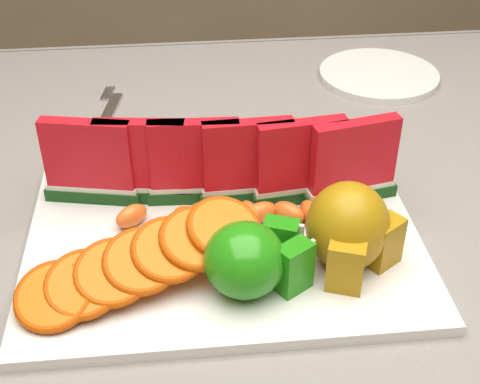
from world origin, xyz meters
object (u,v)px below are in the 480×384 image
side_plate (379,75)px  fork (104,120)px  apple_cluster (252,259)px  platter (224,239)px  pear_cluster (350,230)px

side_plate → fork: (-0.41, -0.10, -0.00)m
apple_cluster → fork: (-0.16, 0.35, -0.04)m
platter → side_plate: platter is taller
apple_cluster → fork: apple_cluster is taller
platter → fork: size_ratio=2.05×
apple_cluster → fork: 0.39m
side_plate → fork: bearing=-166.8°
platter → side_plate: 0.46m
fork → pear_cluster: bearing=-51.9°
apple_cluster → platter: bearing=104.3°
platter → pear_cluster: pear_cluster is taller
apple_cluster → fork: size_ratio=0.55×
platter → side_plate: size_ratio=2.01×
apple_cluster → pear_cluster: size_ratio=1.12×
fork → platter: bearing=-63.0°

